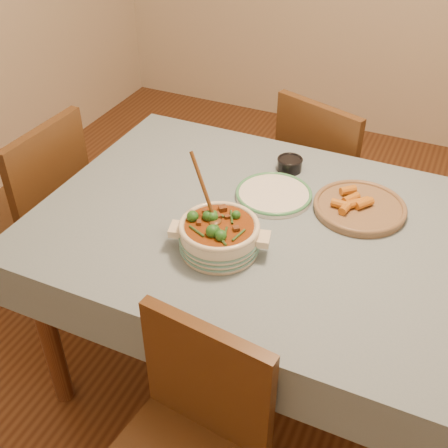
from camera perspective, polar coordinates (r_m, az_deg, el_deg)
name	(u,v)px	position (r m, az deg, el deg)	size (l,w,h in m)	color
floor	(278,376)	(2.37, 5.47, -15.12)	(4.50, 4.50, 0.00)	#4D2816
dining_table	(289,250)	(1.89, 6.64, -2.69)	(1.68, 1.08, 0.76)	brown
stew_casserole	(219,234)	(1.70, -0.49, -1.00)	(0.31, 0.29, 0.29)	beige
white_plate	(274,194)	(1.97, 5.08, 3.04)	(0.31, 0.31, 0.02)	white
condiment_bowl	(290,163)	(2.12, 6.70, 6.13)	(0.12, 0.12, 0.05)	black
fried_plate	(360,206)	(1.94, 13.64, 1.80)	(0.38, 0.38, 0.05)	#846549
chair_far	(325,175)	(2.62, 10.27, 4.96)	(0.52, 0.52, 0.88)	brown
chair_near	(188,443)	(1.64, -3.64, -21.29)	(0.43, 0.43, 0.84)	brown
chair_left	(38,207)	(2.47, -18.38, 1.68)	(0.43, 0.43, 0.90)	brown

